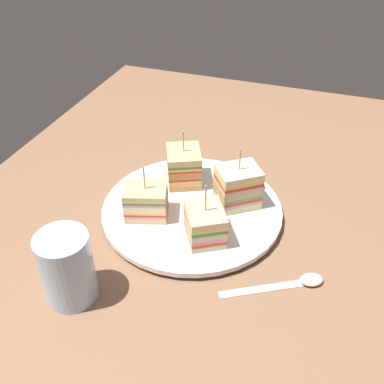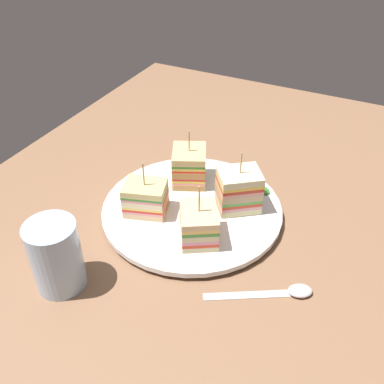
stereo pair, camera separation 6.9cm
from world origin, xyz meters
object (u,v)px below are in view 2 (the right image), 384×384
Objects in this scene: sandwich_wedge_2 at (146,198)px; spoon at (284,292)px; drinking_glass at (57,260)px; plate at (192,210)px; sandwich_wedge_0 at (239,190)px; sandwich_wedge_3 at (199,225)px; sandwich_wedge_1 at (189,166)px.

sandwich_wedge_2 reaches higher than spoon.
spoon is 30.46cm from drinking_glass.
plate is 23.32cm from drinking_glass.
sandwich_wedge_0 is 9.75cm from sandwich_wedge_3.
plate is 8.35cm from sandwich_wedge_0.
sandwich_wedge_2 is at bearing -11.56° from drinking_glass.
sandwich_wedge_0 reaches higher than plate.
sandwich_wedge_2 is at bearing 124.20° from plate.
sandwich_wedge_0 is 29.17cm from drinking_glass.
plate is 2.96× the size of sandwich_wedge_1.
spoon is (-5.36, -24.47, -3.76)cm from sandwich_wedge_2.
sandwich_wedge_1 is at bearing 1.78° from sandwich_wedge_3.
spoon is at bearing 29.68° from sandwich_wedge_1.
sandwich_wedge_0 is (3.32, -6.57, 3.95)cm from plate.
spoon is 1.34× the size of drinking_glass.
plate is 2.13× the size of spoon.
sandwich_wedge_2 is 0.89× the size of drinking_glass.
sandwich_wedge_0 is at bearing 103.17° from spoon.
sandwich_wedge_0 is at bearing -33.50° from drinking_glass.
sandwich_wedge_1 reaches higher than spoon.
sandwich_wedge_1 is 14.71cm from sandwich_wedge_3.
sandwich_wedge_1 is 1.08× the size of sandwich_wedge_2.
plate is 3.07× the size of sandwich_wedge_3.
plate is at bearing 16.52° from sandwich_wedge_2.
sandwich_wedge_3 is at bearing -42.48° from drinking_glass.
plate is 20.70cm from spoon.
spoon is (-9.50, -18.39, -0.57)cm from plate.
sandwich_wedge_0 is 1.09× the size of sandwich_wedge_3.
sandwich_wedge_0 is 1.01× the size of drinking_glass.
sandwich_wedge_3 is at bearing -145.88° from plate.
sandwich_wedge_0 is 1.05× the size of sandwich_wedge_1.
sandwich_wedge_3 is (-1.96, -10.20, -0.00)cm from sandwich_wedge_2.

